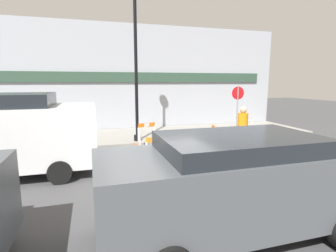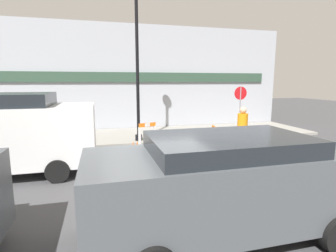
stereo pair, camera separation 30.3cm
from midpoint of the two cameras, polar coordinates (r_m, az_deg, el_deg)
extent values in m
plane|color=#424244|center=(6.45, -2.53, -13.80)|extent=(60.00, 60.00, 0.00)
cube|color=gray|center=(12.40, -9.64, -2.16)|extent=(18.00, 3.64, 0.12)
cube|color=#A3A8B2|center=(14.04, -10.92, 10.21)|extent=(18.00, 0.12, 5.50)
cube|color=#2D4738|center=(13.93, -10.88, 10.42)|extent=(16.20, 0.10, 0.50)
cylinder|color=black|center=(11.08, -7.45, -2.56)|extent=(0.29, 0.29, 0.24)
cylinder|color=black|center=(10.84, -7.77, 11.57)|extent=(0.13, 0.13, 5.65)
cylinder|color=gray|center=(12.59, 14.16, 3.19)|extent=(0.06, 0.06, 2.19)
cylinder|color=red|center=(12.53, 14.31, 6.95)|extent=(0.60, 0.05, 0.60)
cube|color=white|center=(7.69, -5.72, -6.63)|extent=(0.11, 0.14, 0.84)
cube|color=white|center=(7.52, 0.97, -6.96)|extent=(0.11, 0.14, 0.84)
cube|color=orange|center=(7.47, -2.44, -3.17)|extent=(0.88, 0.43, 0.15)
cube|color=white|center=(7.47, -2.44, -3.17)|extent=(0.27, 0.15, 0.14)
cube|color=white|center=(8.68, 10.37, -4.58)|extent=(0.14, 0.08, 0.91)
cube|color=white|center=(9.48, 8.63, -3.34)|extent=(0.14, 0.08, 0.91)
cube|color=orange|center=(8.97, 9.56, -0.64)|extent=(0.14, 0.91, 0.15)
cube|color=white|center=(8.97, 9.56, -0.64)|extent=(0.06, 0.28, 0.14)
cube|color=white|center=(10.31, -3.87, -2.36)|extent=(0.09, 0.14, 0.85)
cube|color=white|center=(10.03, -7.15, -2.76)|extent=(0.09, 0.14, 0.85)
cube|color=orange|center=(10.07, -5.53, 0.23)|extent=(0.69, 0.22, 0.15)
cube|color=white|center=(10.07, -5.53, 0.23)|extent=(0.21, 0.09, 0.14)
cube|color=black|center=(8.55, -8.33, -7.79)|extent=(0.30, 0.30, 0.04)
cone|color=orange|center=(8.45, -8.39, -5.50)|extent=(0.22, 0.22, 0.67)
cylinder|color=white|center=(8.44, -8.39, -5.28)|extent=(0.13, 0.13, 0.09)
cube|color=black|center=(8.44, 8.21, -8.02)|extent=(0.30, 0.30, 0.04)
cone|color=orange|center=(8.34, 8.26, -5.82)|extent=(0.22, 0.23, 0.63)
cylinder|color=white|center=(8.33, 8.27, -5.61)|extent=(0.13, 0.13, 0.09)
cube|color=black|center=(8.86, -7.48, -7.14)|extent=(0.30, 0.30, 0.04)
cone|color=orange|center=(8.78, -7.53, -5.12)|extent=(0.22, 0.22, 0.61)
cylinder|color=white|center=(8.77, -7.54, -4.93)|extent=(0.13, 0.13, 0.08)
cube|color=black|center=(10.73, 3.38, -4.11)|extent=(0.30, 0.30, 0.04)
cone|color=orange|center=(10.67, 3.40, -2.60)|extent=(0.22, 0.22, 0.54)
cylinder|color=white|center=(10.66, 3.40, -2.46)|extent=(0.13, 0.13, 0.08)
cylinder|color=#33333D|center=(8.92, 14.78, -4.56)|extent=(0.31, 0.31, 0.85)
cylinder|color=orange|center=(8.77, 15.00, 0.39)|extent=(0.44, 0.44, 0.71)
sphere|color=#DBAD89|center=(8.71, 15.13, 3.39)|extent=(0.29, 0.29, 0.21)
cube|color=#4C5156|center=(4.54, 12.93, -12.42)|extent=(4.56, 1.71, 1.15)
cube|color=#1E2328|center=(4.36, 13.22, -5.36)|extent=(2.51, 1.58, 0.52)
cylinder|color=black|center=(6.15, 20.50, -12.60)|extent=(0.60, 0.18, 0.60)
cylinder|color=black|center=(5.09, -7.16, -16.87)|extent=(0.60, 0.18, 0.60)
cube|color=white|center=(8.40, -33.66, -2.01)|extent=(4.97, 2.00, 1.61)
cylinder|color=black|center=(9.22, -22.15, -5.32)|extent=(0.60, 0.18, 0.60)
cylinder|color=black|center=(7.31, -23.62, -9.24)|extent=(0.60, 0.18, 0.60)
camera|label=1|loc=(0.15, -90.93, -0.16)|focal=28.00mm
camera|label=2|loc=(0.15, 89.07, 0.16)|focal=28.00mm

